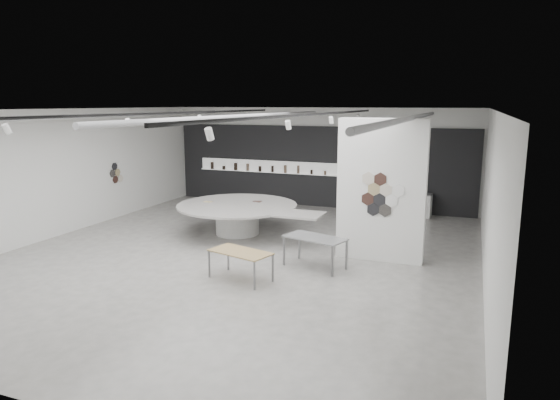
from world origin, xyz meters
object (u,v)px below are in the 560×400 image
at_px(sample_table_wood, 240,253).
at_px(kitchen_counter, 410,204).
at_px(partition_column, 381,191).
at_px(display_island, 239,215).
at_px(sample_table_stone, 315,240).

xyz_separation_m(sample_table_wood, kitchen_counter, (2.79, 8.15, -0.20)).
bearing_deg(partition_column, display_island, 167.56).
bearing_deg(display_island, sample_table_wood, -63.44).
bearing_deg(sample_table_stone, display_island, 144.84).
height_order(partition_column, display_island, partition_column).
bearing_deg(partition_column, kitchen_counter, 88.70).
relative_size(partition_column, display_island, 0.77).
relative_size(sample_table_stone, kitchen_counter, 1.09).
bearing_deg(sample_table_stone, partition_column, 41.74).
relative_size(partition_column, sample_table_wood, 2.30).
distance_m(partition_column, display_island, 4.71).
bearing_deg(display_island, kitchen_counter, 45.02).
bearing_deg(sample_table_wood, display_island, 116.20).
height_order(partition_column, kitchen_counter, partition_column).
bearing_deg(sample_table_wood, kitchen_counter, 71.12).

